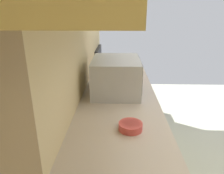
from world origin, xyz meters
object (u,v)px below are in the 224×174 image
microwave (116,76)px  bowl (131,126)px  kettle (125,70)px  oven_range (118,88)px

microwave → bowl: (-0.63, -0.09, -0.12)m
microwave → bowl: microwave is taller
microwave → kettle: (0.45, -0.09, -0.07)m
bowl → kettle: size_ratio=0.70×
microwave → oven_range: bearing=-1.2°
oven_range → kettle: bearing=-175.1°
oven_range → bowl: size_ratio=7.36×
bowl → kettle: 1.08m
kettle → bowl: bearing=180.0°
microwave → bowl: 0.65m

